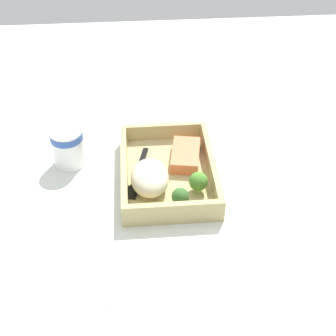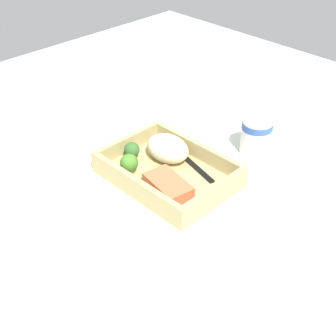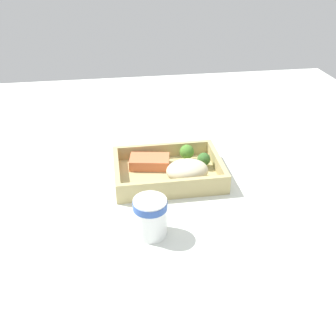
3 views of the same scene
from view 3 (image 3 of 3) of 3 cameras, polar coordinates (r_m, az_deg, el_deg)
ground_plane at (r=97.66cm, az=0.00°, el=-1.86°), size 160.00×160.00×2.00cm
takeout_tray at (r=96.80cm, az=0.00°, el=-1.07°), size 26.03×18.90×1.20cm
tray_rim at (r=95.55cm, az=0.00°, el=0.15°), size 26.03×18.90×3.58cm
salmon_fillet at (r=98.81cm, az=-2.70°, el=0.90°), size 10.67×7.33×2.59cm
mashed_potatoes at (r=92.47cm, az=2.82°, el=-0.42°), size 10.02×7.42×5.29cm
broccoli_floret_1 at (r=100.71cm, az=2.74°, el=2.31°), size 3.72×3.72×4.47cm
broccoli_floret_2 at (r=98.31cm, az=5.22°, el=1.23°), size 3.31×3.31×3.94cm
fork at (r=91.18cm, az=0.81°, el=-2.68°), size 15.74×5.38×0.44cm
paper_cup at (r=77.24cm, az=-2.58°, el=-6.87°), size 6.73×6.73×8.25cm
receipt_slip at (r=97.16cm, az=16.00°, el=-2.63°), size 14.25×14.91×0.24cm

